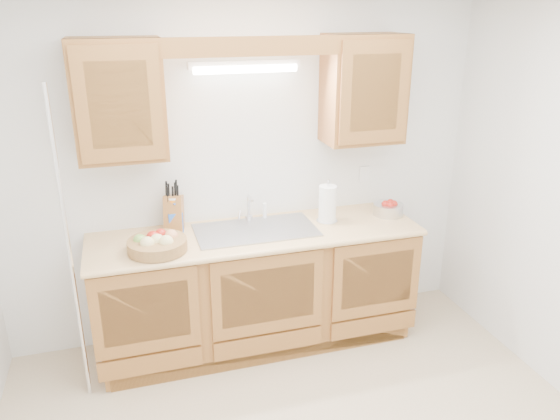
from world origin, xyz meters
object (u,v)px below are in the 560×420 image
object	(u,v)px
knife_block	(174,213)
paper_towel	(327,204)
apple_bowl	(388,208)
fruit_basket	(157,243)

from	to	relation	value
knife_block	paper_towel	xyz separation A→B (m)	(1.08, -0.16, 0.00)
paper_towel	apple_bowl	xyz separation A→B (m)	(0.49, -0.00, -0.08)
fruit_basket	paper_towel	world-z (taller)	paper_towel
paper_towel	apple_bowl	bearing A→B (deg)	-0.34
fruit_basket	paper_towel	size ratio (longest dim) A/B	1.43
apple_bowl	paper_towel	bearing A→B (deg)	179.66
knife_block	apple_bowl	xyz separation A→B (m)	(1.57, -0.16, -0.08)
fruit_basket	paper_towel	xyz separation A→B (m)	(1.23, 0.16, 0.08)
fruit_basket	paper_towel	distance (m)	1.24
apple_bowl	fruit_basket	bearing A→B (deg)	-174.68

